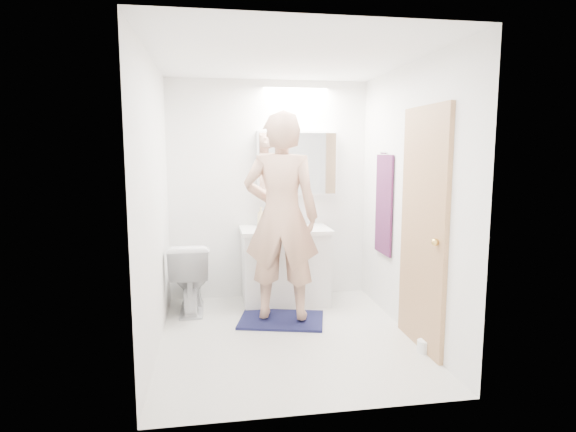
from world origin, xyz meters
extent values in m
plane|color=silver|center=(0.00, 0.00, 0.00)|extent=(2.50, 2.50, 0.00)
plane|color=white|center=(0.00, 0.00, 2.40)|extent=(2.50, 2.50, 0.00)
plane|color=white|center=(0.00, 1.25, 1.20)|extent=(2.50, 0.00, 2.50)
plane|color=white|center=(0.00, -1.25, 1.20)|extent=(2.50, 0.00, 2.50)
plane|color=white|center=(-1.10, 0.00, 1.20)|extent=(0.00, 2.50, 2.50)
plane|color=white|center=(1.10, 0.00, 1.20)|extent=(0.00, 2.50, 2.50)
cube|color=silver|center=(0.13, 0.96, 0.39)|extent=(0.90, 0.55, 0.78)
cube|color=white|center=(0.13, 0.96, 0.80)|extent=(0.95, 0.58, 0.04)
cylinder|color=white|center=(0.13, 0.99, 0.84)|extent=(0.36, 0.36, 0.03)
cylinder|color=#BBBBBF|center=(0.13, 1.19, 0.90)|extent=(0.02, 0.02, 0.16)
cube|color=white|center=(0.30, 1.18, 1.50)|extent=(0.88, 0.14, 0.70)
cube|color=silver|center=(0.30, 1.10, 1.50)|extent=(0.84, 0.01, 0.66)
imported|color=white|center=(-0.87, 0.85, 0.36)|extent=(0.41, 0.71, 0.73)
cube|color=#151B42|center=(0.01, 0.40, 0.01)|extent=(0.91, 0.73, 0.02)
imported|color=tan|center=(0.01, 0.40, 1.02)|extent=(0.80, 0.63, 1.95)
cube|color=tan|center=(1.08, -0.35, 1.00)|extent=(0.04, 0.80, 2.00)
sphere|color=gold|center=(1.04, -0.65, 0.95)|extent=(0.06, 0.06, 0.06)
cube|color=#111F36|center=(1.08, 0.55, 1.10)|extent=(0.02, 0.42, 1.00)
cylinder|color=silver|center=(1.07, 0.55, 1.62)|extent=(0.07, 0.02, 0.02)
imported|color=beige|center=(-0.11, 1.11, 0.93)|extent=(0.11, 0.11, 0.21)
imported|color=#61A9D0|center=(-0.01, 1.15, 0.91)|extent=(0.12, 0.12, 0.19)
imported|color=#4062C0|center=(0.30, 1.12, 0.87)|extent=(0.10, 0.10, 0.10)
cylinder|color=white|center=(1.06, -0.50, 0.05)|extent=(0.11, 0.11, 0.10)
camera|label=1|loc=(-0.64, -3.95, 1.65)|focal=29.45mm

